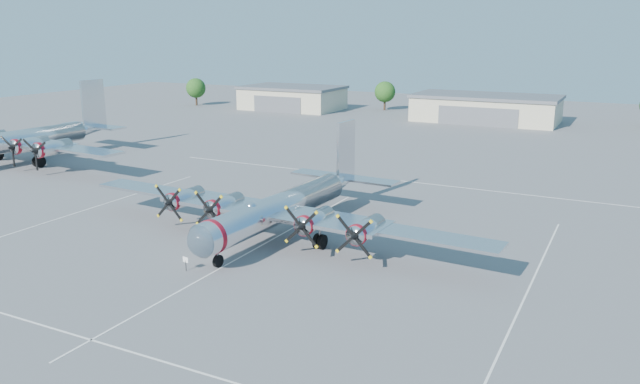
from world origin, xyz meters
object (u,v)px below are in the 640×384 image
at_px(hangar_center, 486,108).
at_px(info_placard, 186,261).
at_px(hangar_west, 292,98).
at_px(main_bomber_b29, 285,234).
at_px(tree_far_west, 196,88).
at_px(bomber_west, 29,161).
at_px(tree_west, 385,92).

xyz_separation_m(hangar_center, info_placard, (-2.05, -92.56, -1.93)).
xyz_separation_m(hangar_west, hangar_center, (45.00, -0.00, -0.00)).
distance_m(hangar_west, main_bomber_b29, 93.17).
relative_size(hangar_center, main_bomber_b29, 0.71).
height_order(tree_far_west, bomber_west, tree_far_west).
xyz_separation_m(tree_west, info_placard, (22.95, -100.60, -3.44)).
bearing_deg(main_bomber_b29, hangar_center, 93.37).
relative_size(hangar_center, tree_far_west, 4.31).
bearing_deg(hangar_west, tree_far_west, -170.99).
distance_m(hangar_center, main_bomber_b29, 81.46).
xyz_separation_m(tree_far_west, info_placard, (67.95, -88.60, -3.44)).
distance_m(main_bomber_b29, info_placard, 11.41).
distance_m(main_bomber_b29, bomber_west, 49.94).
height_order(tree_far_west, main_bomber_b29, tree_far_west).
bearing_deg(tree_far_west, main_bomber_b29, -47.80).
distance_m(tree_west, bomber_west, 81.24).
height_order(main_bomber_b29, info_placard, main_bomber_b29).
height_order(hangar_west, hangar_center, same).
bearing_deg(tree_west, hangar_center, -17.82).
distance_m(hangar_center, bomber_west, 84.83).
bearing_deg(hangar_west, info_placard, -65.11).
relative_size(tree_far_west, bomber_west, 0.17).
bearing_deg(main_bomber_b29, info_placard, -98.30).
height_order(tree_far_west, info_placard, tree_far_west).
relative_size(hangar_west, tree_far_west, 3.40).
relative_size(hangar_west, hangar_center, 0.79).
distance_m(tree_far_west, bomber_west, 69.32).
distance_m(hangar_west, tree_west, 21.61).
xyz_separation_m(bomber_west, info_placard, (46.27, -22.89, 0.78)).
bearing_deg(main_bomber_b29, tree_far_west, 135.41).
bearing_deg(bomber_west, tree_west, 77.31).
bearing_deg(info_placard, hangar_center, 98.63).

